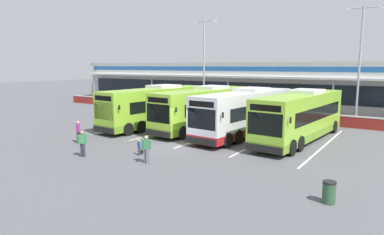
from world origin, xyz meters
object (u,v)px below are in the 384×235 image
coach_bus_right_centre (301,117)px  pedestrian_child (139,147)px  pedestrian_with_handbag (146,149)px  pedestrian_near_bin (78,131)px  litter_bin (329,192)px  pedestrian_in_dark_coat (82,143)px  lamp_post_centre (360,58)px  coach_bus_centre (246,113)px  lamp_post_west (204,60)px  coach_bus_leftmost (157,107)px  coach_bus_left_centre (205,109)px

coach_bus_right_centre → pedestrian_child: coach_bus_right_centre is taller
pedestrian_with_handbag → pedestrian_near_bin: (-7.48, 1.19, 0.02)m
coach_bus_right_centre → pedestrian_near_bin: 16.39m
pedestrian_near_bin → litter_bin: 17.59m
pedestrian_in_dark_coat → lamp_post_centre: (12.25, 22.41, 5.42)m
coach_bus_centre → lamp_post_west: bearing=134.3°
coach_bus_centre → pedestrian_near_bin: 12.93m
coach_bus_right_centre → pedestrian_near_bin: size_ratio=7.60×
pedestrian_in_dark_coat → litter_bin: bearing=3.3°
pedestrian_with_handbag → lamp_post_west: bearing=113.3°
pedestrian_in_dark_coat → lamp_post_west: size_ratio=0.15×
coach_bus_centre → pedestrian_with_handbag: bearing=-97.3°
coach_bus_leftmost → pedestrian_with_handbag: coach_bus_leftmost is taller
coach_bus_centre → lamp_post_centre: 13.43m
coach_bus_centre → coach_bus_right_centre: size_ratio=1.00×
coach_bus_leftmost → coach_bus_centre: 8.59m
coach_bus_left_centre → litter_bin: (12.76, -11.31, -1.32)m
coach_bus_centre → pedestrian_in_dark_coat: size_ratio=7.60×
pedestrian_near_bin → coach_bus_right_centre: bearing=36.6°
coach_bus_leftmost → coach_bus_right_centre: (12.85, 1.15, 0.00)m
coach_bus_right_centre → lamp_post_centre: (2.39, 10.38, 4.50)m
coach_bus_right_centre → pedestrian_in_dark_coat: bearing=-129.3°
coach_bus_left_centre → litter_bin: coach_bus_left_centre is taller
pedestrian_near_bin → lamp_post_west: lamp_post_west is taller
coach_bus_right_centre → lamp_post_centre: 11.56m
coach_bus_leftmost → pedestrian_child: bearing=-57.0°
pedestrian_near_bin → lamp_post_centre: size_ratio=0.15×
coach_bus_centre → coach_bus_right_centre: (4.30, 0.36, 0.00)m
lamp_post_west → litter_bin: size_ratio=11.83×
coach_bus_leftmost → pedestrian_child: size_ratio=12.26×
pedestrian_with_handbag → coach_bus_left_centre: bearing=103.8°
pedestrian_child → coach_bus_centre: bearing=73.1°
lamp_post_west → coach_bus_centre: bearing=-45.7°
coach_bus_left_centre → coach_bus_right_centre: bearing=-0.7°
coach_bus_centre → pedestrian_child: (-2.89, -9.50, -1.24)m
coach_bus_centre → pedestrian_near_bin: (-8.84, -9.39, -0.91)m
coach_bus_leftmost → coach_bus_left_centre: (4.47, 1.25, 0.00)m
coach_bus_leftmost → pedestrian_with_handbag: size_ratio=7.60×
pedestrian_with_handbag → pedestrian_child: bearing=144.8°
coach_bus_right_centre → pedestrian_with_handbag: bearing=-117.4°
pedestrian_in_dark_coat → litter_bin: pedestrian_in_dark_coat is taller
coach_bus_right_centre → lamp_post_west: lamp_post_west is taller
coach_bus_centre → pedestrian_child: coach_bus_centre is taller
coach_bus_centre → pedestrian_in_dark_coat: (-5.55, -11.68, -0.91)m
pedestrian_in_dark_coat → pedestrian_child: 3.46m
coach_bus_centre → lamp_post_west: (-10.56, 10.80, 4.50)m
coach_bus_right_centre → pedestrian_child: (-7.19, -9.86, -1.24)m
coach_bus_leftmost → pedestrian_near_bin: bearing=-91.9°
coach_bus_leftmost → litter_bin: (17.23, -10.07, -1.32)m
pedestrian_with_handbag → pedestrian_child: 1.89m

